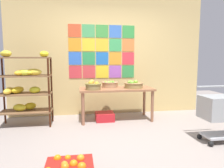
{
  "coord_description": "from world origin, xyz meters",
  "views": [
    {
      "loc": [
        -0.68,
        -2.98,
        1.26
      ],
      "look_at": [
        -0.03,
        1.02,
        0.79
      ],
      "focal_mm": 32.67,
      "sensor_mm": 36.0,
      "label": 1
    }
  ],
  "objects_px": {
    "display_table": "(116,92)",
    "fruit_basket_back_left": "(133,85)",
    "banana_shelf_unit": "(24,83)",
    "fruit_basket_left": "(110,84)",
    "fruit_basket_right": "(93,85)",
    "produce_crate_under_table": "(105,116)",
    "shopping_cart": "(221,110)"
  },
  "relations": [
    {
      "from": "banana_shelf_unit",
      "to": "produce_crate_under_table",
      "type": "relative_size",
      "value": 3.82
    },
    {
      "from": "display_table",
      "to": "banana_shelf_unit",
      "type": "bearing_deg",
      "value": -176.96
    },
    {
      "from": "fruit_basket_right",
      "to": "shopping_cart",
      "type": "bearing_deg",
      "value": -34.0
    },
    {
      "from": "banana_shelf_unit",
      "to": "shopping_cart",
      "type": "bearing_deg",
      "value": -22.52
    },
    {
      "from": "banana_shelf_unit",
      "to": "produce_crate_under_table",
      "type": "bearing_deg",
      "value": 2.64
    },
    {
      "from": "banana_shelf_unit",
      "to": "fruit_basket_back_left",
      "type": "xyz_separation_m",
      "value": [
        2.15,
        0.04,
        -0.08
      ]
    },
    {
      "from": "display_table",
      "to": "fruit_basket_back_left",
      "type": "bearing_deg",
      "value": -9.27
    },
    {
      "from": "fruit_basket_back_left",
      "to": "shopping_cart",
      "type": "bearing_deg",
      "value": -53.03
    },
    {
      "from": "fruit_basket_right",
      "to": "shopping_cart",
      "type": "relative_size",
      "value": 0.39
    },
    {
      "from": "fruit_basket_left",
      "to": "shopping_cart",
      "type": "relative_size",
      "value": 0.42
    },
    {
      "from": "fruit_basket_right",
      "to": "shopping_cart",
      "type": "height_order",
      "value": "fruit_basket_right"
    },
    {
      "from": "fruit_basket_back_left",
      "to": "produce_crate_under_table",
      "type": "height_order",
      "value": "fruit_basket_back_left"
    },
    {
      "from": "display_table",
      "to": "fruit_basket_back_left",
      "type": "relative_size",
      "value": 3.79
    },
    {
      "from": "banana_shelf_unit",
      "to": "fruit_basket_back_left",
      "type": "relative_size",
      "value": 3.59
    },
    {
      "from": "banana_shelf_unit",
      "to": "display_table",
      "type": "relative_size",
      "value": 0.95
    },
    {
      "from": "fruit_basket_left",
      "to": "produce_crate_under_table",
      "type": "distance_m",
      "value": 0.7
    },
    {
      "from": "banana_shelf_unit",
      "to": "display_table",
      "type": "height_order",
      "value": "banana_shelf_unit"
    },
    {
      "from": "banana_shelf_unit",
      "to": "fruit_basket_left",
      "type": "xyz_separation_m",
      "value": [
        1.69,
        0.24,
        -0.08
      ]
    },
    {
      "from": "fruit_basket_right",
      "to": "produce_crate_under_table",
      "type": "distance_m",
      "value": 0.73
    },
    {
      "from": "fruit_basket_back_left",
      "to": "fruit_basket_right",
      "type": "distance_m",
      "value": 0.85
    },
    {
      "from": "display_table",
      "to": "fruit_basket_back_left",
      "type": "height_order",
      "value": "fruit_basket_back_left"
    },
    {
      "from": "fruit_basket_left",
      "to": "fruit_basket_back_left",
      "type": "relative_size",
      "value": 0.88
    },
    {
      "from": "display_table",
      "to": "fruit_basket_left",
      "type": "bearing_deg",
      "value": 127.01
    },
    {
      "from": "shopping_cart",
      "to": "fruit_basket_right",
      "type": "bearing_deg",
      "value": 132.92
    },
    {
      "from": "display_table",
      "to": "shopping_cart",
      "type": "bearing_deg",
      "value": -45.79
    },
    {
      "from": "fruit_basket_left",
      "to": "fruit_basket_right",
      "type": "bearing_deg",
      "value": -142.21
    },
    {
      "from": "banana_shelf_unit",
      "to": "shopping_cart",
      "type": "distance_m",
      "value": 3.45
    },
    {
      "from": "fruit_basket_back_left",
      "to": "produce_crate_under_table",
      "type": "distance_m",
      "value": 0.9
    },
    {
      "from": "fruit_basket_left",
      "to": "banana_shelf_unit",
      "type": "bearing_deg",
      "value": -171.81
    },
    {
      "from": "banana_shelf_unit",
      "to": "display_table",
      "type": "distance_m",
      "value": 1.82
    },
    {
      "from": "fruit_basket_back_left",
      "to": "produce_crate_under_table",
      "type": "relative_size",
      "value": 1.06
    },
    {
      "from": "produce_crate_under_table",
      "to": "shopping_cart",
      "type": "relative_size",
      "value": 0.44
    }
  ]
}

